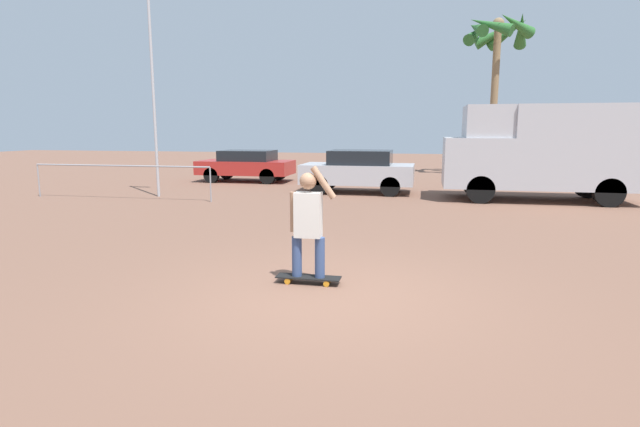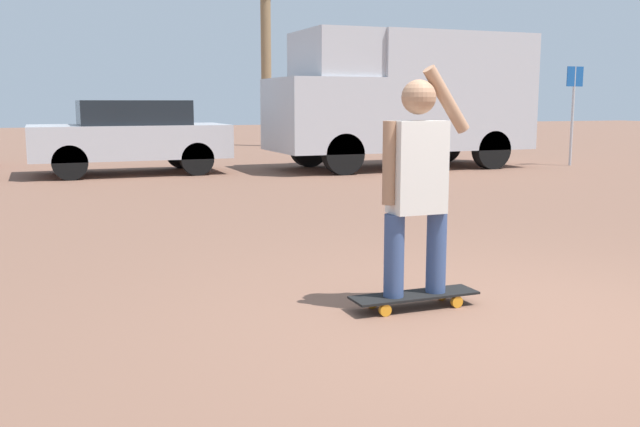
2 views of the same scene
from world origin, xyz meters
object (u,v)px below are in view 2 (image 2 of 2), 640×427
(camper_van, at_px, (404,95))
(parked_car_silver, at_px, (130,135))
(street_sign, at_px, (573,102))
(skateboard, at_px, (414,296))
(person_skateboarder, at_px, (417,176))

(camper_van, distance_m, parked_car_silver, 5.84)
(street_sign, bearing_deg, camper_van, 166.35)
(skateboard, distance_m, camper_van, 11.00)
(camper_van, height_order, parked_car_silver, camper_van)
(person_skateboarder, height_order, camper_van, camper_van)
(parked_car_silver, distance_m, street_sign, 9.71)
(camper_van, bearing_deg, street_sign, -13.65)
(parked_car_silver, bearing_deg, person_skateboarder, -86.33)
(camper_van, height_order, street_sign, camper_van)
(person_skateboarder, bearing_deg, skateboard, 0.00)
(person_skateboarder, bearing_deg, street_sign, 44.55)
(skateboard, bearing_deg, person_skateboarder, 180.00)
(street_sign, bearing_deg, parked_car_silver, 169.75)
(skateboard, bearing_deg, parked_car_silver, 93.67)
(skateboard, distance_m, parked_car_silver, 10.50)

